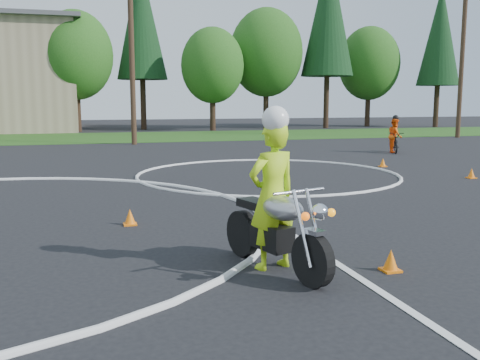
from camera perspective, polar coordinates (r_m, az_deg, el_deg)
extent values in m
cube|color=#1E4714|center=(34.76, -20.29, 4.18)|extent=(120.00, 10.00, 0.02)
torus|color=silver|center=(16.61, 2.93, 0.59)|extent=(8.10, 8.10, 0.10)
cube|color=silver|center=(6.86, 14.17, -11.09)|extent=(0.12, 10.00, 0.01)
cylinder|color=black|center=(6.67, 7.76, -8.47)|extent=(0.33, 0.69, 0.68)
cylinder|color=black|center=(7.90, 0.27, -5.72)|extent=(0.33, 0.69, 0.68)
cube|color=black|center=(7.29, 3.43, -6.04)|extent=(0.48, 0.69, 0.34)
ellipsoid|color=#A8A8AD|center=(7.01, 4.55, -3.01)|extent=(0.60, 0.81, 0.32)
cube|color=black|center=(7.47, 1.92, -2.63)|extent=(0.48, 0.74, 0.11)
cylinder|color=white|center=(6.57, 6.64, -5.13)|extent=(0.17, 0.40, 0.91)
cylinder|color=silver|center=(6.70, 7.99, -4.89)|extent=(0.17, 0.40, 0.91)
cube|color=silver|center=(6.56, 7.95, -5.49)|extent=(0.22, 0.28, 0.06)
cylinder|color=silver|center=(6.70, 6.33, -1.21)|extent=(0.77, 0.27, 0.04)
sphere|color=white|center=(6.44, 8.52, -3.39)|extent=(0.20, 0.20, 0.20)
sphere|color=#F85D0C|center=(6.33, 6.99, -3.87)|extent=(0.10, 0.10, 0.10)
sphere|color=orange|center=(6.59, 9.73, -3.44)|extent=(0.10, 0.10, 0.10)
cylinder|color=silver|center=(7.77, 2.54, -5.97)|extent=(0.35, 0.89, 0.09)
imported|color=#B6EA18|center=(7.22, 3.47, -1.71)|extent=(0.84, 0.67, 2.00)
sphere|color=white|center=(7.06, 3.80, 6.47)|extent=(0.36, 0.36, 0.36)
imported|color=black|center=(24.67, 16.16, 3.87)|extent=(1.25, 1.83, 0.91)
imported|color=#FF5A0D|center=(24.65, 16.19, 4.57)|extent=(0.82, 0.90, 1.51)
sphere|color=black|center=(24.61, 16.27, 6.38)|extent=(0.26, 0.26, 0.26)
cone|color=orange|center=(7.53, 15.78, -8.25)|extent=(0.22, 0.22, 0.30)
cube|color=orange|center=(7.57, 15.74, -9.23)|extent=(0.24, 0.24, 0.03)
cone|color=orange|center=(17.24, 23.46, 0.66)|extent=(0.22, 0.22, 0.30)
cube|color=orange|center=(17.26, 23.43, 0.22)|extent=(0.24, 0.24, 0.03)
cone|color=orange|center=(19.26, 15.00, 1.82)|extent=(0.22, 0.22, 0.30)
cube|color=orange|center=(19.28, 14.98, 1.42)|extent=(0.24, 0.24, 0.03)
cone|color=orange|center=(10.09, -11.66, -3.89)|extent=(0.22, 0.22, 0.30)
cube|color=orange|center=(10.11, -11.64, -4.63)|extent=(0.24, 0.24, 0.03)
cylinder|color=#382619|center=(41.59, -16.91, 7.17)|extent=(0.44, 0.44, 3.24)
ellipsoid|color=#1E5116|center=(41.72, -17.15, 12.61)|extent=(5.40, 5.40, 6.48)
cylinder|color=#382619|center=(43.79, -10.27, 7.92)|extent=(0.44, 0.44, 3.96)
cone|color=black|center=(44.25, -10.51, 16.56)|extent=(3.96, 3.96, 9.35)
cylinder|color=#382619|center=(41.64, -2.93, 7.28)|extent=(0.44, 0.44, 2.88)
ellipsoid|color=#1E5116|center=(41.72, -2.96, 12.11)|extent=(4.80, 4.80, 5.76)
cylinder|color=#382619|center=(44.92, 2.78, 7.82)|extent=(0.44, 0.44, 3.60)
ellipsoid|color=#1E5116|center=(45.09, 2.82, 13.42)|extent=(6.00, 6.00, 7.20)
cylinder|color=#382619|center=(45.84, 9.18, 8.18)|extent=(0.44, 0.44, 4.32)
cone|color=black|center=(46.39, 9.40, 17.19)|extent=(4.32, 4.32, 10.20)
cylinder|color=#382619|center=(49.90, 13.45, 7.45)|extent=(0.44, 0.44, 3.24)
ellipsoid|color=#1E5116|center=(50.00, 13.61, 11.99)|extent=(5.40, 5.40, 6.48)
cylinder|color=#382619|center=(50.05, 20.20, 7.38)|extent=(0.44, 0.44, 3.60)
cone|color=black|center=(50.36, 20.56, 14.27)|extent=(3.60, 3.60, 8.50)
cylinder|color=#382619|center=(42.85, -22.27, 6.70)|extent=(0.44, 0.44, 2.88)
ellipsoid|color=#1E5116|center=(42.92, -22.53, 11.39)|extent=(4.80, 4.80, 5.76)
cylinder|color=#473321|center=(28.80, -11.50, 13.70)|extent=(0.28, 0.28, 10.00)
cylinder|color=#473321|center=(36.35, 22.62, 12.10)|extent=(0.28, 0.28, 10.00)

